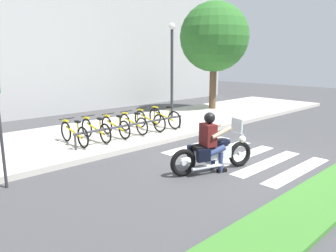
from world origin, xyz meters
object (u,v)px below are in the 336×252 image
at_px(bicycle_1, 96,130).
at_px(tree_near_rack, 214,37).
at_px(bicycle_4, 149,120).
at_px(bike_rack, 134,125).
at_px(bicycle_0, 74,133).
at_px(motorcycle, 213,153).
at_px(rider, 211,138).
at_px(street_lamp, 172,62).
at_px(bicycle_3, 133,123).
at_px(bicycle_2, 115,127).
at_px(bicycle_5, 164,117).

height_order(bicycle_1, tree_near_rack, tree_near_rack).
bearing_deg(bicycle_4, bike_rack, -152.98).
bearing_deg(bicycle_0, motorcycle, -68.94).
distance_m(bicycle_4, tree_near_rack, 6.59).
relative_size(bike_rack, tree_near_rack, 0.79).
bearing_deg(rider, bicycle_4, 70.07).
relative_size(motorcycle, tree_near_rack, 0.41).
bearing_deg(bicycle_4, bicycle_1, 179.98).
bearing_deg(street_lamp, motorcycle, -125.05).
height_order(motorcycle, bicycle_1, motorcycle).
height_order(motorcycle, bike_rack, motorcycle).
bearing_deg(bicycle_3, motorcycle, -99.10).
height_order(rider, street_lamp, street_lamp).
bearing_deg(bicycle_2, bicycle_1, 180.00).
relative_size(motorcycle, street_lamp, 0.53).
xyz_separation_m(motorcycle, bicycle_2, (-0.09, 3.99, 0.02)).
bearing_deg(bicycle_0, bicycle_4, -0.00).
bearing_deg(tree_near_rack, rider, -141.31).
bearing_deg(bicycle_5, bicycle_0, 179.99).
bearing_deg(street_lamp, bike_rack, -152.10).
height_order(bicycle_0, tree_near_rack, tree_near_rack).
relative_size(bicycle_1, bike_rack, 0.40).
xyz_separation_m(bicycle_2, street_lamp, (3.75, 1.24, 2.00)).
height_order(rider, bike_rack, rider).
xyz_separation_m(motorcycle, bicycle_4, (1.36, 3.99, 0.04)).
distance_m(bicycle_4, bike_rack, 1.22).
height_order(rider, bicycle_0, rider).
distance_m(bicycle_3, bike_rack, 0.67).
bearing_deg(bicycle_0, rider, -69.72).
relative_size(rider, bicycle_5, 0.85).
relative_size(rider, bicycle_4, 0.86).
bearing_deg(bicycle_5, motorcycle, -117.65).
xyz_separation_m(rider, bicycle_5, (2.16, 3.96, -0.32)).
xyz_separation_m(bicycle_2, bicycle_4, (1.45, -0.00, 0.01)).
xyz_separation_m(motorcycle, bicycle_1, (-0.81, 3.99, 0.03)).
bearing_deg(tree_near_rack, bicycle_2, -166.82).
relative_size(motorcycle, bicycle_5, 1.28).
xyz_separation_m(rider, bicycle_0, (-1.46, 3.96, -0.33)).
bearing_deg(rider, bike_rack, 84.15).
bearing_deg(bicycle_3, bicycle_2, 179.97).
bearing_deg(bicycle_0, bicycle_2, 0.01).
bearing_deg(bicycle_0, bicycle_1, 0.03).
xyz_separation_m(bicycle_1, street_lamp, (4.48, 1.24, 1.99)).
distance_m(bicycle_0, bicycle_1, 0.72).
bearing_deg(bicycle_2, bike_rack, -56.85).
bearing_deg(bicycle_3, bike_rack, -123.16).
bearing_deg(rider, street_lamp, 54.28).
xyz_separation_m(bicycle_2, bicycle_3, (0.72, -0.00, 0.00)).
bearing_deg(bicycle_5, bicycle_4, 179.96).
distance_m(rider, bicycle_1, 4.04).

